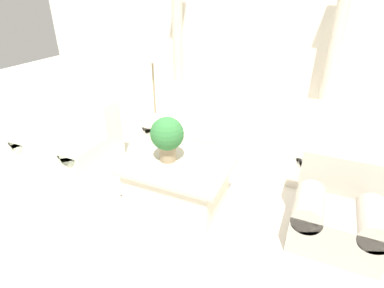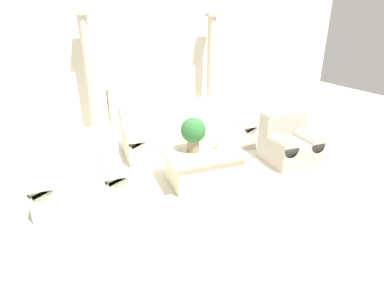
{
  "view_description": "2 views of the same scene",
  "coord_description": "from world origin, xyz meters",
  "px_view_note": "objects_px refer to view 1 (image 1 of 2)",
  "views": [
    {
      "loc": [
        1.23,
        -2.99,
        2.26
      ],
      "look_at": [
        -0.01,
        -0.22,
        0.67
      ],
      "focal_mm": 28.0,
      "sensor_mm": 36.0,
      "label": 1
    },
    {
      "loc": [
        -1.74,
        -4.26,
        2.28
      ],
      "look_at": [
        -0.17,
        -0.17,
        0.52
      ],
      "focal_mm": 28.0,
      "sensor_mm": 36.0,
      "label": 2
    }
  ],
  "objects_px": {
    "loveseat": "(72,139)",
    "floor_lamp": "(152,59)",
    "potted_plant": "(167,136)",
    "armchair": "(338,207)",
    "sofa_long": "(233,133)",
    "coffee_table": "(177,183)"
  },
  "relations": [
    {
      "from": "sofa_long",
      "to": "coffee_table",
      "type": "relative_size",
      "value": 2.1
    },
    {
      "from": "sofa_long",
      "to": "coffee_table",
      "type": "distance_m",
      "value": 1.41
    },
    {
      "from": "coffee_table",
      "to": "armchair",
      "type": "height_order",
      "value": "armchair"
    },
    {
      "from": "loveseat",
      "to": "potted_plant",
      "type": "distance_m",
      "value": 1.72
    },
    {
      "from": "coffee_table",
      "to": "potted_plant",
      "type": "distance_m",
      "value": 0.57
    },
    {
      "from": "coffee_table",
      "to": "potted_plant",
      "type": "height_order",
      "value": "potted_plant"
    },
    {
      "from": "loveseat",
      "to": "potted_plant",
      "type": "bearing_deg",
      "value": -5.98
    },
    {
      "from": "potted_plant",
      "to": "floor_lamp",
      "type": "distance_m",
      "value": 1.86
    },
    {
      "from": "potted_plant",
      "to": "armchair",
      "type": "relative_size",
      "value": 0.62
    },
    {
      "from": "floor_lamp",
      "to": "armchair",
      "type": "distance_m",
      "value": 3.32
    },
    {
      "from": "coffee_table",
      "to": "potted_plant",
      "type": "xyz_separation_m",
      "value": [
        -0.14,
        0.07,
        0.55
      ]
    },
    {
      "from": "potted_plant",
      "to": "armchair",
      "type": "bearing_deg",
      "value": 3.12
    },
    {
      "from": "potted_plant",
      "to": "floor_lamp",
      "type": "xyz_separation_m",
      "value": [
        -1.04,
        1.48,
        0.46
      ]
    },
    {
      "from": "loveseat",
      "to": "floor_lamp",
      "type": "xyz_separation_m",
      "value": [
        0.61,
        1.3,
        0.91
      ]
    },
    {
      "from": "potted_plant",
      "to": "loveseat",
      "type": "bearing_deg",
      "value": 174.02
    },
    {
      "from": "coffee_table",
      "to": "floor_lamp",
      "type": "xyz_separation_m",
      "value": [
        -1.18,
        1.54,
        1.01
      ]
    },
    {
      "from": "floor_lamp",
      "to": "sofa_long",
      "type": "bearing_deg",
      "value": -6.49
    },
    {
      "from": "sofa_long",
      "to": "potted_plant",
      "type": "height_order",
      "value": "potted_plant"
    },
    {
      "from": "sofa_long",
      "to": "potted_plant",
      "type": "xyz_separation_m",
      "value": [
        -0.39,
        -1.31,
        0.46
      ]
    },
    {
      "from": "sofa_long",
      "to": "armchair",
      "type": "bearing_deg",
      "value": -40.02
    },
    {
      "from": "sofa_long",
      "to": "armchair",
      "type": "distance_m",
      "value": 1.89
    },
    {
      "from": "sofa_long",
      "to": "armchair",
      "type": "relative_size",
      "value": 2.92
    }
  ]
}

